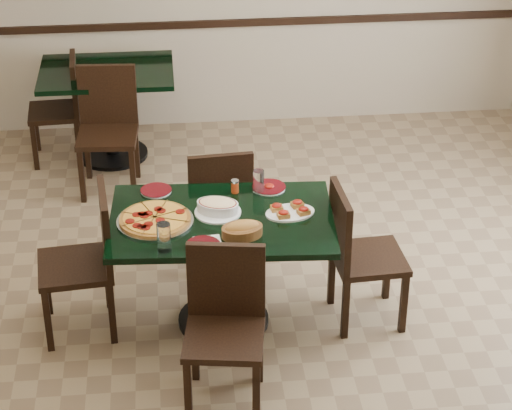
{
  "coord_description": "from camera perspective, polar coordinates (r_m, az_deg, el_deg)",
  "views": [
    {
      "loc": [
        -0.59,
        -5.16,
        3.73
      ],
      "look_at": [
        -0.07,
        0.0,
        0.73
      ],
      "focal_mm": 70.0,
      "sensor_mm": 36.0,
      "label": 1
    }
  ],
  "objects": [
    {
      "name": "main_table",
      "position": [
        5.92,
        -1.95,
        -2.24
      ],
      "size": [
        1.36,
        0.92,
        0.75
      ],
      "rotation": [
        0.0,
        0.0,
        -0.06
      ],
      "color": "black",
      "rests_on": "floor"
    },
    {
      "name": "lasagna_casserole",
      "position": [
        5.85,
        -2.2,
        -0.08
      ],
      "size": [
        0.29,
        0.28,
        0.09
      ],
      "rotation": [
        0.0,
        0.0,
        -0.31
      ],
      "color": "silver",
      "rests_on": "main_table"
    },
    {
      "name": "side_plate_far_l",
      "position": [
        6.12,
        -5.73,
        0.83
      ],
      "size": [
        0.19,
        0.19,
        0.02
      ],
      "rotation": [
        0.0,
        0.0,
        -0.01
      ],
      "color": "silver",
      "rests_on": "main_table"
    },
    {
      "name": "back_chair_left",
      "position": [
        8.08,
        -10.95,
        5.71
      ],
      "size": [
        0.42,
        0.42,
        0.86
      ],
      "rotation": [
        0.0,
        0.0,
        -1.52
      ],
      "color": "black",
      "rests_on": "floor"
    },
    {
      "name": "back_table",
      "position": [
        8.02,
        -8.44,
        6.15
      ],
      "size": [
        1.04,
        0.76,
        0.75
      ],
      "rotation": [
        0.0,
        0.0,
        -0.0
      ],
      "color": "black",
      "rests_on": "floor"
    },
    {
      "name": "bread_basket",
      "position": [
        5.63,
        -0.8,
        -1.42
      ],
      "size": [
        0.26,
        0.21,
        0.1
      ],
      "rotation": [
        0.0,
        0.0,
        0.19
      ],
      "color": "brown",
      "rests_on": "main_table"
    },
    {
      "name": "water_glass_b",
      "position": [
        5.5,
        -5.29,
        -1.85
      ],
      "size": [
        0.08,
        0.08,
        0.17
      ],
      "primitive_type": "cylinder",
      "color": "silver",
      "rests_on": "main_table"
    },
    {
      "name": "chair_right",
      "position": [
        6.01,
        5.74,
        -2.55
      ],
      "size": [
        0.45,
        0.45,
        0.9
      ],
      "rotation": [
        0.0,
        0.0,
        1.63
      ],
      "color": "black",
      "rests_on": "floor"
    },
    {
      "name": "water_glass_a",
      "position": [
        6.05,
        0.15,
        1.35
      ],
      "size": [
        0.07,
        0.07,
        0.15
      ],
      "primitive_type": "cylinder",
      "color": "silver",
      "rests_on": "main_table"
    },
    {
      "name": "floor",
      "position": [
        6.39,
        0.65,
        -5.66
      ],
      "size": [
        5.5,
        5.5,
        0.0
      ],
      "primitive_type": "plane",
      "color": "#796446",
      "rests_on": "ground"
    },
    {
      "name": "back_chair_near",
      "position": [
        7.59,
        -8.47,
        4.72
      ],
      "size": [
        0.47,
        0.47,
        0.94
      ],
      "rotation": [
        0.0,
        0.0,
        -0.07
      ],
      "color": "black",
      "rests_on": "floor"
    },
    {
      "name": "chair_near",
      "position": [
        5.42,
        -1.77,
        -6.45
      ],
      "size": [
        0.48,
        0.48,
        0.91
      ],
      "rotation": [
        0.0,
        0.0,
        -0.15
      ],
      "color": "black",
      "rests_on": "floor"
    },
    {
      "name": "pepper_shaker",
      "position": [
        6.07,
        -1.21,
        1.09
      ],
      "size": [
        0.05,
        0.05,
        0.08
      ],
      "color": "#C04814",
      "rests_on": "main_table"
    },
    {
      "name": "chair_left",
      "position": [
        5.99,
        -9.53,
        -2.79
      ],
      "size": [
        0.48,
        0.48,
        0.93
      ],
      "rotation": [
        0.0,
        0.0,
        -1.47
      ],
      "color": "black",
      "rests_on": "floor"
    },
    {
      "name": "napkin_setting",
      "position": [
        5.59,
        -2.76,
        -2.16
      ],
      "size": [
        0.16,
        0.16,
        0.01
      ],
      "rotation": [
        0.0,
        0.0,
        0.08
      ],
      "color": "white",
      "rests_on": "main_table"
    },
    {
      "name": "chair_far",
      "position": [
        6.5,
        -2.12,
        0.21
      ],
      "size": [
        0.45,
        0.45,
        0.89
      ],
      "rotation": [
        0.0,
        0.0,
        3.22
      ],
      "color": "black",
      "rests_on": "floor"
    },
    {
      "name": "bruschetta_platter",
      "position": [
        5.85,
        1.96,
        -0.32
      ],
      "size": [
        0.33,
        0.25,
        0.05
      ],
      "rotation": [
        0.0,
        0.0,
        0.19
      ],
      "color": "silver",
      "rests_on": "main_table"
    },
    {
      "name": "pepperoni_pizza",
      "position": [
        5.81,
        -5.79,
        -0.81
      ],
      "size": [
        0.45,
        0.45,
        0.04
      ],
      "rotation": [
        0.0,
        0.0,
        -0.37
      ],
      "color": "silver",
      "rests_on": "main_table"
    },
    {
      "name": "side_plate_far_r",
      "position": [
        6.13,
        0.75,
        1.03
      ],
      "size": [
        0.21,
        0.21,
        0.03
      ],
      "rotation": [
        0.0,
        0.0,
        -0.34
      ],
      "color": "silver",
      "rests_on": "main_table"
    },
    {
      "name": "side_plate_near",
      "position": [
        5.56,
        -3.04,
        -2.33
      ],
      "size": [
        0.2,
        0.2,
        0.02
      ],
      "rotation": [
        0.0,
        0.0,
        -0.27
      ],
      "color": "silver",
      "rests_on": "main_table"
    },
    {
      "name": "room_shell",
      "position": [
        7.52,
        7.12,
        9.89
      ],
      "size": [
        5.5,
        5.5,
        5.5
      ],
      "color": "silver",
      "rests_on": "floor"
    }
  ]
}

